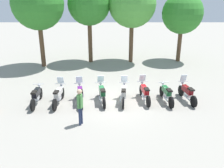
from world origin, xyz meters
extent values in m
plane|color=gray|center=(0.00, 0.00, 0.00)|extent=(80.00, 80.00, 0.00)
cylinder|color=black|center=(-4.21, 0.50, 0.32)|extent=(0.12, 0.64, 0.64)
cylinder|color=black|center=(-4.17, -1.05, 0.32)|extent=(0.12, 0.64, 0.64)
cube|color=silver|center=(-4.21, 0.50, 0.66)|extent=(0.13, 0.36, 0.04)
cube|color=black|center=(-4.19, -0.23, 0.67)|extent=(0.29, 0.96, 0.30)
cube|color=silver|center=(-4.19, -0.28, 0.40)|extent=(0.23, 0.41, 0.24)
cube|color=black|center=(-4.18, -0.63, 0.86)|extent=(0.25, 0.45, 0.08)
cylinder|color=silver|center=(-4.21, 0.41, 0.64)|extent=(0.06, 0.23, 0.64)
cylinder|color=silver|center=(-4.21, 0.32, 0.97)|extent=(0.62, 0.05, 0.04)
sphere|color=silver|center=(-4.21, 0.45, 0.85)|extent=(0.16, 0.16, 0.16)
cylinder|color=silver|center=(-4.34, -0.58, 0.34)|extent=(0.09, 0.70, 0.07)
cylinder|color=black|center=(-2.95, 0.53, 0.32)|extent=(0.14, 0.64, 0.64)
cylinder|color=black|center=(-3.03, -1.02, 0.32)|extent=(0.14, 0.64, 0.64)
cube|color=silver|center=(-2.95, 0.53, 0.66)|extent=(0.14, 0.37, 0.04)
cube|color=silver|center=(-2.99, -0.20, 0.67)|extent=(0.31, 0.96, 0.30)
cube|color=silver|center=(-2.99, -0.25, 0.40)|extent=(0.24, 0.41, 0.24)
cube|color=black|center=(-3.01, -0.60, 0.86)|extent=(0.26, 0.45, 0.08)
cylinder|color=silver|center=(-2.95, 0.44, 0.64)|extent=(0.06, 0.23, 0.64)
cylinder|color=silver|center=(-2.96, 0.35, 0.97)|extent=(0.62, 0.07, 0.04)
sphere|color=silver|center=(-2.95, 0.48, 0.85)|extent=(0.17, 0.17, 0.16)
cylinder|color=silver|center=(-3.17, -0.54, 0.34)|extent=(0.11, 0.70, 0.07)
cube|color=silver|center=(-2.96, 0.41, 1.17)|extent=(0.37, 0.15, 0.39)
cylinder|color=black|center=(-1.94, 0.63, 0.32)|extent=(0.22, 0.65, 0.64)
cylinder|color=black|center=(-1.65, -0.89, 0.32)|extent=(0.22, 0.65, 0.64)
cube|color=silver|center=(-1.94, 0.63, 0.66)|extent=(0.19, 0.38, 0.04)
cube|color=#59196B|center=(-1.80, -0.08, 0.67)|extent=(0.43, 0.98, 0.30)
cube|color=silver|center=(-1.80, -0.13, 0.40)|extent=(0.29, 0.43, 0.24)
cube|color=black|center=(-1.73, -0.47, 0.86)|extent=(0.32, 0.48, 0.08)
cylinder|color=silver|center=(-1.92, 0.54, 0.64)|extent=(0.09, 0.23, 0.64)
cylinder|color=silver|center=(-1.91, 0.45, 0.97)|extent=(0.62, 0.15, 0.04)
sphere|color=silver|center=(-1.93, 0.58, 0.85)|extent=(0.19, 0.19, 0.16)
cylinder|color=silver|center=(-1.90, -0.45, 0.34)|extent=(0.20, 0.70, 0.07)
cube|color=silver|center=(-1.92, 0.51, 1.17)|extent=(0.38, 0.20, 0.39)
cylinder|color=black|center=(-0.73, 0.75, 0.32)|extent=(0.20, 0.65, 0.64)
cylinder|color=black|center=(-0.47, -0.78, 0.32)|extent=(0.20, 0.65, 0.64)
cube|color=silver|center=(-0.73, 0.75, 0.66)|extent=(0.18, 0.37, 0.04)
cube|color=#1E6033|center=(-0.61, 0.04, 0.67)|extent=(0.41, 0.98, 0.30)
cube|color=silver|center=(-0.60, -0.01, 0.40)|extent=(0.28, 0.43, 0.24)
cube|color=black|center=(-0.54, -0.36, 0.86)|extent=(0.31, 0.47, 0.08)
cylinder|color=silver|center=(-0.71, 0.66, 0.64)|extent=(0.09, 0.23, 0.64)
cylinder|color=silver|center=(-0.70, 0.58, 0.97)|extent=(0.62, 0.14, 0.04)
sphere|color=silver|center=(-0.72, 0.70, 0.85)|extent=(0.18, 0.18, 0.16)
cylinder|color=silver|center=(-0.71, -0.33, 0.34)|extent=(0.18, 0.70, 0.07)
cube|color=silver|center=(-0.71, 0.64, 1.17)|extent=(0.38, 0.19, 0.39)
cylinder|color=black|center=(0.65, 0.76, 0.32)|extent=(0.15, 0.65, 0.64)
cylinder|color=black|center=(0.54, -0.79, 0.32)|extent=(0.15, 0.65, 0.64)
cube|color=silver|center=(0.65, 0.76, 0.66)|extent=(0.15, 0.37, 0.04)
cube|color=silver|center=(0.60, 0.04, 0.67)|extent=(0.33, 0.97, 0.30)
cube|color=silver|center=(0.60, -0.01, 0.40)|extent=(0.25, 0.41, 0.24)
cube|color=black|center=(0.57, -0.36, 0.86)|extent=(0.27, 0.46, 0.08)
cylinder|color=silver|center=(0.65, 0.67, 0.64)|extent=(0.07, 0.23, 0.64)
cylinder|color=silver|center=(0.64, 0.58, 0.97)|extent=(0.62, 0.08, 0.04)
sphere|color=silver|center=(0.65, 0.71, 0.85)|extent=(0.17, 0.17, 0.16)
cylinder|color=silver|center=(0.42, -0.30, 0.34)|extent=(0.12, 0.70, 0.07)
cube|color=silver|center=(0.65, 0.64, 1.17)|extent=(0.37, 0.16, 0.39)
cylinder|color=black|center=(1.70, 0.93, 0.32)|extent=(0.18, 0.65, 0.64)
cylinder|color=black|center=(1.89, -0.61, 0.32)|extent=(0.18, 0.65, 0.64)
cube|color=silver|center=(1.70, 0.93, 0.66)|extent=(0.16, 0.37, 0.04)
cube|color=red|center=(1.79, 0.21, 0.67)|extent=(0.38, 0.98, 0.30)
cube|color=silver|center=(1.80, 0.16, 0.40)|extent=(0.27, 0.42, 0.24)
cube|color=black|center=(1.84, -0.19, 0.86)|extent=(0.29, 0.47, 0.08)
cylinder|color=silver|center=(1.71, 0.84, 0.64)|extent=(0.08, 0.23, 0.64)
cylinder|color=silver|center=(1.72, 0.75, 0.97)|extent=(0.62, 0.11, 0.04)
sphere|color=silver|center=(1.70, 0.88, 0.85)|extent=(0.18, 0.18, 0.16)
cylinder|color=silver|center=(1.67, -0.16, 0.34)|extent=(0.16, 0.70, 0.07)
cube|color=silver|center=(1.71, 0.81, 1.17)|extent=(0.37, 0.18, 0.39)
cylinder|color=black|center=(2.89, 0.80, 0.32)|extent=(0.18, 0.65, 0.64)
cylinder|color=black|center=(3.09, -0.74, 0.32)|extent=(0.18, 0.65, 0.64)
cube|color=silver|center=(2.89, 0.80, 0.66)|extent=(0.16, 0.37, 0.04)
cube|color=#1E6033|center=(2.99, 0.08, 0.67)|extent=(0.38, 0.98, 0.30)
cube|color=silver|center=(2.99, 0.03, 0.40)|extent=(0.27, 0.42, 0.24)
cube|color=black|center=(3.04, -0.32, 0.86)|extent=(0.29, 0.47, 0.08)
cylinder|color=silver|center=(2.91, 0.71, 0.64)|extent=(0.08, 0.23, 0.64)
cylinder|color=silver|center=(2.92, 0.62, 0.97)|extent=(0.62, 0.11, 0.04)
sphere|color=silver|center=(2.90, 0.75, 0.85)|extent=(0.18, 0.18, 0.16)
cylinder|color=silver|center=(2.87, -0.29, 0.34)|extent=(0.16, 0.70, 0.07)
cylinder|color=black|center=(4.06, 0.91, 0.32)|extent=(0.21, 0.65, 0.64)
cylinder|color=black|center=(4.32, -0.62, 0.32)|extent=(0.21, 0.65, 0.64)
cube|color=silver|center=(4.06, 0.91, 0.66)|extent=(0.18, 0.37, 0.04)
cube|color=maroon|center=(4.18, 0.20, 0.67)|extent=(0.41, 0.98, 0.30)
cube|color=silver|center=(4.19, 0.15, 0.40)|extent=(0.28, 0.43, 0.24)
cube|color=black|center=(4.25, -0.20, 0.86)|extent=(0.31, 0.47, 0.08)
cylinder|color=silver|center=(4.07, 0.82, 0.64)|extent=(0.09, 0.23, 0.64)
cylinder|color=silver|center=(4.09, 0.73, 0.97)|extent=(0.62, 0.14, 0.04)
sphere|color=silver|center=(4.07, 0.86, 0.85)|extent=(0.18, 0.18, 0.16)
cylinder|color=silver|center=(4.08, -0.18, 0.34)|extent=(0.19, 0.70, 0.07)
cube|color=silver|center=(4.08, 0.79, 1.17)|extent=(0.38, 0.19, 0.39)
cylinder|color=#232D4C|center=(-1.53, -2.52, 0.43)|extent=(0.14, 0.14, 0.86)
cylinder|color=#232D4C|center=(-1.48, -2.36, 0.43)|extent=(0.14, 0.14, 0.86)
cube|color=#4C8C47|center=(-1.50, -2.44, 1.19)|extent=(0.26, 0.27, 0.65)
cylinder|color=#4C8C47|center=(-1.56, -2.59, 1.20)|extent=(0.10, 0.10, 0.61)
cylinder|color=#4C8C47|center=(-1.45, -2.29, 1.20)|extent=(0.10, 0.10, 0.61)
sphere|color=#DBAD89|center=(-1.50, -2.44, 1.66)|extent=(0.30, 0.30, 0.23)
cylinder|color=brown|center=(-5.78, 7.13, 1.80)|extent=(0.36, 0.36, 3.59)
sphere|color=#2D7A28|center=(-5.78, 7.13, 5.01)|extent=(4.05, 4.05, 4.05)
cylinder|color=brown|center=(-1.96, 8.53, 1.85)|extent=(0.36, 0.36, 3.70)
sphere|color=#2D7A28|center=(-1.96, 8.53, 4.94)|extent=(3.53, 3.53, 3.53)
cylinder|color=brown|center=(1.62, 8.57, 1.78)|extent=(0.36, 0.36, 3.57)
sphere|color=#4C9E3D|center=(1.62, 8.57, 4.96)|extent=(3.97, 3.97, 3.97)
cylinder|color=brown|center=(5.93, 8.83, 1.48)|extent=(0.36, 0.36, 2.95)
sphere|color=#2D7A28|center=(5.93, 8.83, 4.16)|extent=(3.45, 3.45, 3.45)
camera|label=1|loc=(-0.06, -12.21, 5.72)|focal=38.29mm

